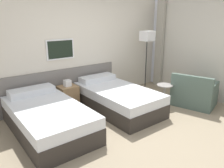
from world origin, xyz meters
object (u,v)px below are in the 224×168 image
(bed_near_window, at_px, (117,98))
(side_table, at_px, (164,91))
(nightstand, at_px, (68,96))
(floor_lamp, at_px, (147,39))
(armchair, at_px, (194,94))
(bed_near_door, at_px, (47,118))

(bed_near_window, height_order, side_table, bed_near_window)
(nightstand, xyz_separation_m, floor_lamp, (2.22, -0.25, 1.15))
(floor_lamp, relative_size, armchair, 1.54)
(bed_near_door, height_order, nightstand, nightstand)
(side_table, bearing_deg, nightstand, 144.89)
(floor_lamp, relative_size, side_table, 3.26)
(bed_near_window, xyz_separation_m, side_table, (1.00, -0.50, 0.09))
(bed_near_door, height_order, bed_near_window, same)
(bed_near_door, bearing_deg, floor_lamp, 9.54)
(armchair, bearing_deg, side_table, 37.50)
(floor_lamp, distance_m, armchair, 1.83)
(nightstand, height_order, side_table, nightstand)
(floor_lamp, bearing_deg, bed_near_door, -170.46)
(nightstand, distance_m, side_table, 2.19)
(floor_lamp, bearing_deg, nightstand, 173.47)
(bed_near_window, distance_m, side_table, 1.12)
(nightstand, distance_m, floor_lamp, 2.51)
(bed_near_door, distance_m, bed_near_window, 1.59)
(bed_near_door, xyz_separation_m, armchair, (3.14, -0.91, 0.01))
(nightstand, bearing_deg, bed_near_window, -43.76)
(bed_near_door, height_order, armchair, armchair)
(bed_near_window, bearing_deg, side_table, -26.62)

